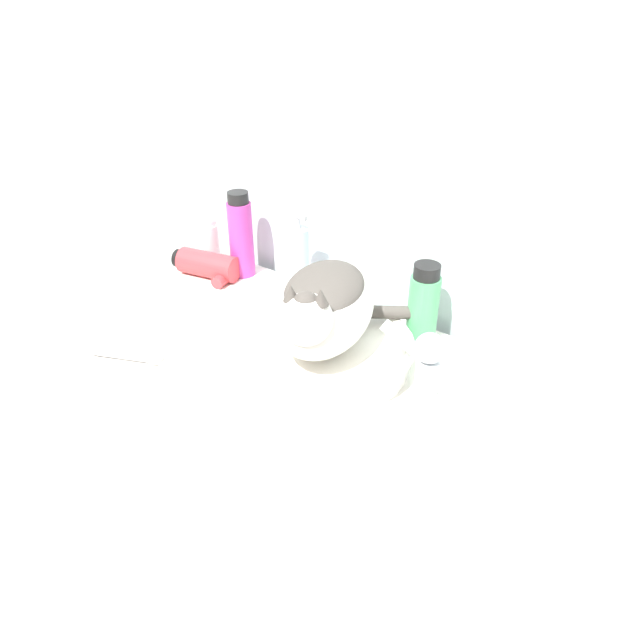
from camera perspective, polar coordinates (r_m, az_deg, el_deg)
The scene contains 12 objects.
wall_back at distance 1.26m, azimuth 8.22°, elevation 15.51°, with size 8.00×0.05×2.40m.
vanity_counter at distance 1.46m, azimuth -1.07°, elevation -18.20°, with size 1.10×0.55×0.86m.
sink_basin at distance 1.15m, azimuth 0.45°, elevation -2.96°, with size 0.36×0.36×0.06m.
cat at distance 1.08m, azimuth 0.40°, elevation 1.54°, with size 0.28×0.37×0.18m.
faucet at distance 1.06m, azimuth 10.45°, elevation -3.82°, with size 0.13×0.06×0.14m.
shampoo_bottle_tall at distance 1.47m, azimuth -7.92°, elevation 8.34°, with size 0.06×0.06×0.22m.
deodorant_stick at distance 1.57m, azimuth -10.97°, elevation 8.06°, with size 0.05×0.05×0.14m.
mouthwash_bottle at distance 1.20m, azimuth 10.28°, elevation 1.40°, with size 0.06×0.06×0.18m.
soap_pump_bottle at distance 1.36m, azimuth -2.28°, elevation 5.87°, with size 0.06×0.06×0.21m.
cream_tube at distance 1.23m, azimuth -18.72°, elevation -2.95°, with size 0.15×0.10×0.04m.
hair_dryer at distance 1.50m, azimuth -11.00°, elevation 5.37°, with size 0.19×0.12×0.07m.
soap_bar at distance 1.00m, azimuth 10.31°, elevation -11.15°, with size 0.07×0.04×0.02m.
Camera 1 is at (0.59, -0.46, 1.55)m, focal length 32.00 mm.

